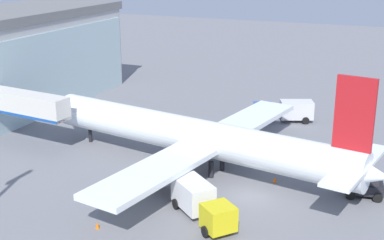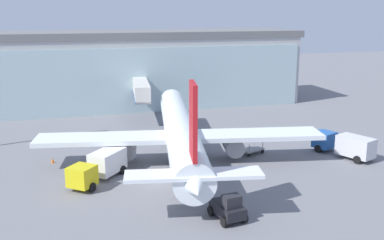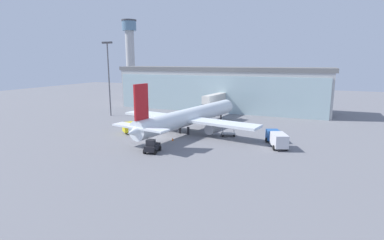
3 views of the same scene
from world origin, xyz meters
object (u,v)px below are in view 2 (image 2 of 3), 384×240
object	(u,v)px
jet_bridge	(141,89)
safety_cone_nose	(198,181)
safety_cone_wingtip	(53,160)
fuel_truck	(345,144)
baggage_cart	(252,150)
airplane	(180,132)
pushback_tug	(228,208)
catering_truck	(100,166)

from	to	relation	value
jet_bridge	safety_cone_nose	bearing A→B (deg)	-171.89
jet_bridge	safety_cone_wingtip	distance (m)	22.95
fuel_truck	baggage_cart	distance (m)	10.77
safety_cone_nose	safety_cone_wingtip	distance (m)	17.37
jet_bridge	airplane	distance (m)	21.20
pushback_tug	safety_cone_nose	size ratio (longest dim) A/B	6.30
airplane	pushback_tug	bearing A→B (deg)	-169.78
jet_bridge	catering_truck	size ratio (longest dim) A/B	1.89
baggage_cart	pushback_tug	bearing A→B (deg)	-141.54
fuel_truck	safety_cone_wingtip	distance (m)	33.42
fuel_truck	baggage_cart	xyz separation A→B (m)	(-10.03, 3.80, -0.97)
catering_truck	pushback_tug	world-z (taller)	catering_truck
airplane	pushback_tug	xyz separation A→B (m)	(0.14, -15.67, -2.32)
pushback_tug	safety_cone_nose	bearing A→B (deg)	-8.33
fuel_truck	safety_cone_nose	xyz separation A→B (m)	(-18.78, -3.76, -1.19)
airplane	fuel_truck	xyz separation A→B (m)	(18.70, -3.91, -1.83)
jet_bridge	airplane	bearing A→B (deg)	-170.92
fuel_truck	safety_cone_nose	world-z (taller)	fuel_truck
airplane	baggage_cart	size ratio (longest dim) A/B	11.63
airplane	safety_cone_wingtip	xyz separation A→B (m)	(-14.05, 2.67, -3.02)
catering_truck	jet_bridge	bearing A→B (deg)	-158.52
catering_truck	safety_cone_nose	distance (m)	9.95
safety_cone_nose	safety_cone_wingtip	world-z (taller)	same
baggage_cart	safety_cone_nose	bearing A→B (deg)	-162.01
airplane	safety_cone_nose	world-z (taller)	airplane
catering_truck	safety_cone_wingtip	size ratio (longest dim) A/B	12.79
safety_cone_nose	safety_cone_wingtip	xyz separation A→B (m)	(-13.96, 10.34, 0.00)
jet_bridge	pushback_tug	size ratio (longest dim) A/B	3.85
jet_bridge	airplane	xyz separation A→B (m)	(1.12, -21.13, -1.33)
pushback_tug	catering_truck	bearing A→B (deg)	28.97
fuel_truck	safety_cone_wingtip	world-z (taller)	fuel_truck
airplane	pushback_tug	world-z (taller)	airplane
jet_bridge	fuel_truck	distance (m)	32.09
fuel_truck	baggage_cart	world-z (taller)	fuel_truck
jet_bridge	pushback_tug	world-z (taller)	jet_bridge
pushback_tug	baggage_cart	bearing A→B (deg)	-38.68
safety_cone_nose	safety_cone_wingtip	bearing A→B (deg)	143.49
catering_truck	safety_cone_nose	size ratio (longest dim) A/B	12.79
jet_bridge	catering_truck	world-z (taller)	jet_bridge
catering_truck	safety_cone_wingtip	bearing A→B (deg)	-105.02
baggage_cart	catering_truck	bearing A→B (deg)	169.48
fuel_truck	pushback_tug	distance (m)	21.97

